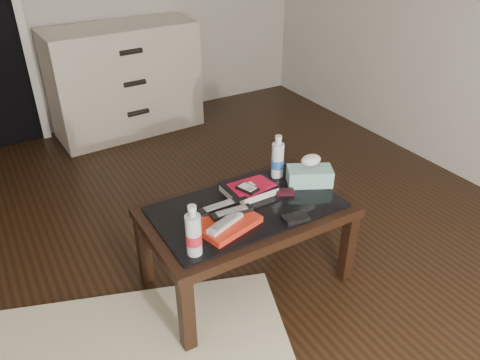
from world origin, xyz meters
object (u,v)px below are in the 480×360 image
object	(u,v)px
textbook	(249,188)
water_bottle_right	(278,156)
water_bottle_left	(193,230)
tissue_box	(310,176)
dresser	(125,80)
coffee_table	(247,217)

from	to	relation	value
textbook	water_bottle_right	xyz separation A→B (m)	(0.22, 0.07, 0.10)
water_bottle_left	tissue_box	bearing A→B (deg)	14.92
dresser	textbook	world-z (taller)	dresser
water_bottle_right	dresser	bearing A→B (deg)	95.37
dresser	textbook	size ratio (longest dim) A/B	4.89
dresser	textbook	distance (m)	2.05
water_bottle_left	dresser	bearing A→B (deg)	78.38
dresser	water_bottle_right	size ratio (longest dim) A/B	5.14
water_bottle_right	textbook	bearing A→B (deg)	-163.16
coffee_table	dresser	world-z (taller)	dresser
textbook	water_bottle_right	bearing A→B (deg)	15.94
dresser	textbook	bearing A→B (deg)	-93.76
water_bottle_left	water_bottle_right	xyz separation A→B (m)	(0.67, 0.36, 0.00)
dresser	water_bottle_left	size ratio (longest dim) A/B	5.14
textbook	dresser	bearing A→B (deg)	88.16
coffee_table	dresser	bearing A→B (deg)	87.13
textbook	tissue_box	world-z (taller)	tissue_box
water_bottle_right	tissue_box	xyz separation A→B (m)	(0.10, -0.15, -0.07)
water_bottle_left	tissue_box	world-z (taller)	water_bottle_left
water_bottle_right	tissue_box	world-z (taller)	water_bottle_right
coffee_table	textbook	world-z (taller)	textbook
coffee_table	water_bottle_right	world-z (taller)	water_bottle_right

